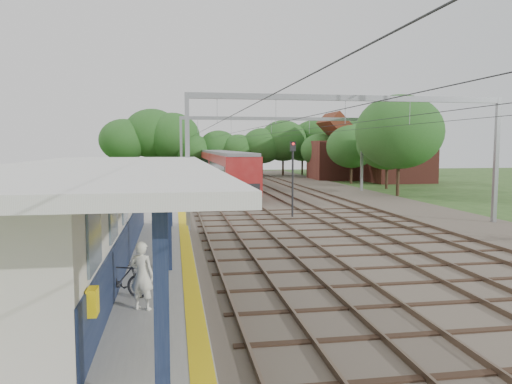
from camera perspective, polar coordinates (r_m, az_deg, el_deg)
ground at (r=12.44m, az=19.29°, el=-15.53°), size 160.00×160.00×0.00m
ballast_bed at (r=41.54m, az=4.15°, el=-0.68°), size 18.00×90.00×0.10m
platform at (r=24.59m, az=-13.51°, el=-4.66°), size 5.00×52.00×0.35m
yellow_stripe at (r=24.50m, az=-8.25°, el=-4.17°), size 0.45×52.00×0.01m
station_building at (r=17.61m, az=-19.75°, el=-2.58°), size 3.41×18.00×3.40m
canopy at (r=16.31m, az=-16.72°, el=2.55°), size 6.40×20.00×3.44m
rail_tracks at (r=41.02m, az=0.75°, el=-0.57°), size 11.80×88.00×0.15m
catenary_system at (r=36.61m, az=5.01°, el=7.07°), size 17.22×88.00×7.00m
tree_band at (r=67.96m, az=-1.34°, el=5.76°), size 31.72×30.88×8.82m
house_near at (r=62.20m, az=16.05°, el=3.82°), size 7.00×6.12×7.89m
house_far at (r=65.85m, az=9.86°, el=4.23°), size 8.00×6.12×8.66m
person at (r=12.68m, az=-12.91°, el=-9.30°), size 0.73×0.62×1.69m
bicycle at (r=13.88m, az=-15.23°, el=-9.56°), size 1.72×1.02×1.00m
train at (r=54.55m, az=-3.93°, el=2.88°), size 2.82×35.09×3.71m
signal_post at (r=29.95m, az=4.22°, el=2.63°), size 0.32×0.27×4.62m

